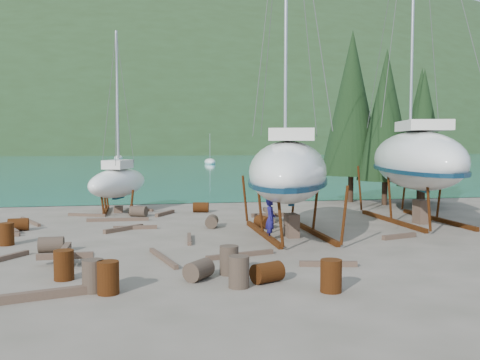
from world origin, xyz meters
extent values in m
plane|color=#575145|center=(0.00, 0.00, 0.00)|extent=(600.00, 600.00, 0.00)
plane|color=#196F7E|center=(0.00, 315.00, 0.01)|extent=(700.00, 700.00, 0.00)
ellipsoid|color=#23371B|center=(0.00, 320.00, 0.00)|extent=(800.00, 360.00, 110.00)
cube|color=beige|center=(-20.00, 190.00, 2.00)|extent=(6.00, 5.00, 4.00)
cube|color=#A54C2D|center=(-20.00, 190.00, 4.80)|extent=(6.60, 5.60, 1.60)
cube|color=beige|center=(30.00, 190.00, 2.00)|extent=(6.00, 5.00, 4.00)
cube|color=#A54C2D|center=(30.00, 190.00, 4.80)|extent=(6.60, 5.60, 1.60)
cylinder|color=black|center=(12.50, 12.00, 0.80)|extent=(0.36, 0.36, 1.60)
cone|color=black|center=(12.50, 12.00, 5.80)|extent=(3.60, 3.60, 8.40)
cylinder|color=black|center=(14.00, 10.00, 0.68)|extent=(0.36, 0.36, 1.36)
cone|color=black|center=(14.00, 10.00, 4.93)|extent=(3.06, 3.06, 7.14)
cylinder|color=black|center=(11.00, 14.00, 0.92)|extent=(0.36, 0.36, 1.84)
cone|color=black|center=(11.00, 14.00, 6.67)|extent=(4.14, 4.14, 9.66)
cylinder|color=black|center=(15.50, 13.00, 0.72)|extent=(0.36, 0.36, 1.44)
cone|color=black|center=(15.50, 13.00, 5.22)|extent=(3.24, 3.24, 7.56)
ellipsoid|color=white|center=(10.00, 80.00, 0.38)|extent=(2.00, 5.00, 1.40)
cylinder|color=silver|center=(10.00, 80.00, 3.23)|extent=(0.08, 0.08, 5.00)
ellipsoid|color=white|center=(-8.00, 110.00, 0.38)|extent=(2.00, 5.00, 1.40)
cylinder|color=silver|center=(-8.00, 110.00, 3.23)|extent=(0.08, 0.08, 5.00)
ellipsoid|color=white|center=(3.30, 2.30, 2.79)|extent=(6.46, 11.64, 2.61)
cube|color=#0B2539|center=(3.30, 1.74, 1.94)|extent=(0.84, 1.99, 1.00)
cube|color=silver|center=(3.30, 1.74, 4.35)|extent=(2.71, 3.74, 0.50)
cube|color=#5A2C0F|center=(2.16, 2.30, 0.10)|extent=(0.18, 6.15, 0.20)
cube|color=#5A2C0F|center=(4.44, 2.30, 0.10)|extent=(0.18, 6.15, 0.20)
cube|color=brown|center=(3.30, 1.74, 0.49)|extent=(0.50, 0.80, 0.99)
ellipsoid|color=white|center=(10.68, 4.84, 3.14)|extent=(6.76, 12.84, 2.91)
cube|color=#0B2539|center=(10.68, 4.22, 2.13)|extent=(0.83, 2.21, 1.00)
cube|color=silver|center=(10.68, 4.22, 4.85)|extent=(2.89, 4.09, 0.50)
cube|color=#5A2C0F|center=(9.42, 4.84, 0.10)|extent=(0.18, 6.78, 0.20)
cube|color=#5A2C0F|center=(11.93, 4.84, 0.10)|extent=(0.18, 6.78, 0.20)
cube|color=brown|center=(10.68, 4.22, 0.59)|extent=(0.50, 0.80, 1.18)
ellipsoid|color=white|center=(-4.28, 11.76, 1.68)|extent=(4.32, 6.84, 1.68)
cube|color=#0B2539|center=(-4.28, 11.43, 1.29)|extent=(0.67, 1.19, 1.00)
cube|color=silver|center=(-4.28, 11.43, 2.77)|extent=(1.77, 2.24, 0.50)
cylinder|color=silver|center=(-4.28, 12.09, 6.55)|extent=(0.14, 0.14, 7.85)
cube|color=#5A2C0F|center=(-5.00, 11.76, 0.10)|extent=(0.18, 3.60, 0.20)
cube|color=#5A2C0F|center=(-3.56, 11.76, 0.10)|extent=(0.18, 3.60, 0.20)
cube|color=brown|center=(-4.28, 11.43, 0.17)|extent=(0.50, 0.80, 0.34)
imported|color=#181458|center=(2.25, 1.25, 0.87)|extent=(0.52, 0.70, 1.73)
cylinder|color=#2D2823|center=(-1.37, -4.64, 0.29)|extent=(1.00, 1.05, 0.58)
cylinder|color=#5A2C0F|center=(-8.51, 5.58, 0.29)|extent=(0.93, 0.66, 0.58)
cylinder|color=#5A2C0F|center=(-3.90, -5.67, 0.44)|extent=(0.58, 0.58, 0.88)
cylinder|color=#5A2C0F|center=(0.41, 10.53, 0.29)|extent=(0.98, 0.75, 0.58)
cylinder|color=#2D2823|center=(-0.39, -4.17, 0.44)|extent=(0.58, 0.58, 0.88)
cylinder|color=#5A2C0F|center=(2.66, 4.27, 0.29)|extent=(0.81, 1.01, 0.58)
cylinder|color=#5A2C0F|center=(1.99, -6.57, 0.44)|extent=(0.58, 0.58, 0.88)
cylinder|color=#5A2C0F|center=(-8.21, 2.03, 0.44)|extent=(0.58, 0.58, 0.88)
cylinder|color=#2D2823|center=(-3.13, 9.34, 0.29)|extent=(1.04, 0.90, 0.58)
cylinder|color=#2D2823|center=(0.29, 4.89, 0.29)|extent=(0.76, 0.98, 0.58)
cylinder|color=#5A2C0F|center=(0.54, -5.30, 0.29)|extent=(1.04, 0.90, 0.58)
cylinder|color=#5A2C0F|center=(-5.26, -3.92, 0.44)|extent=(0.58, 0.58, 0.88)
cylinder|color=#2D2823|center=(-6.26, 0.26, 0.29)|extent=(0.88, 0.58, 0.58)
cylinder|color=#2D2823|center=(-4.31, -5.39, 0.44)|extent=(0.58, 0.58, 0.88)
cylinder|color=#2D2823|center=(-0.37, -5.68, 0.44)|extent=(0.58, 0.58, 0.88)
cube|color=brown|center=(-2.97, 12.33, 0.07)|extent=(1.42, 2.08, 0.14)
cube|color=brown|center=(7.64, 0.55, 0.10)|extent=(1.74, 0.70, 0.19)
cube|color=brown|center=(-8.79, 5.52, 0.09)|extent=(1.09, 2.23, 0.19)
cube|color=brown|center=(-2.29, -1.78, 0.07)|extent=(0.86, 3.04, 0.15)
cube|color=brown|center=(-3.27, 5.03, 0.09)|extent=(2.00, 0.18, 0.17)
cube|color=brown|center=(0.41, -1.80, 0.08)|extent=(2.55, 0.90, 0.16)
cube|color=brown|center=(-1.69, 9.74, 0.10)|extent=(1.17, 1.79, 0.19)
cube|color=brown|center=(2.95, -3.74, 0.09)|extent=(1.86, 0.57, 0.17)
cube|color=brown|center=(-3.79, 4.72, 0.09)|extent=(1.77, 1.65, 0.19)
cube|color=brown|center=(-5.91, 9.98, 0.08)|extent=(2.10, 1.03, 0.15)
cube|color=brown|center=(-4.17, 7.83, 0.08)|extent=(3.13, 0.27, 0.16)
cube|color=brown|center=(-1.07, 1.68, 0.08)|extent=(0.34, 2.19, 0.15)
cube|color=brown|center=(-7.65, -0.88, 0.08)|extent=(1.35, 1.92, 0.17)
cube|color=brown|center=(-8.47, 8.00, 0.07)|extent=(1.48, 2.84, 0.15)
cube|color=brown|center=(-5.90, -5.95, 0.11)|extent=(3.11, 1.11, 0.23)
cube|color=brown|center=(-5.48, -1.92, 0.10)|extent=(0.20, 1.80, 0.20)
cube|color=brown|center=(-5.48, -1.92, 0.30)|extent=(1.80, 0.20, 0.20)
cube|color=brown|center=(-5.48, -1.92, 0.50)|extent=(0.20, 1.80, 0.20)
cube|color=brown|center=(3.44, 6.48, 0.10)|extent=(0.20, 1.80, 0.20)
cube|color=brown|center=(3.44, 6.48, 0.30)|extent=(1.80, 0.20, 0.20)
cube|color=brown|center=(3.44, 6.48, 0.50)|extent=(0.20, 1.80, 0.20)
camera|label=1|loc=(-3.03, -20.02, 4.02)|focal=40.00mm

